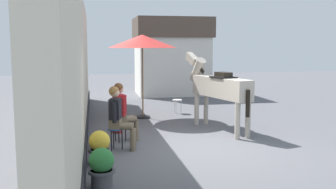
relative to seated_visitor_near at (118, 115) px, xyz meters
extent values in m
plane|color=#56565B|center=(1.69, 2.85, -0.78)|extent=(40.00, 40.00, 0.00)
cube|color=beige|center=(-0.86, 1.35, 0.92)|extent=(0.30, 14.00, 3.40)
cube|color=black|center=(-0.84, 1.35, -0.60)|extent=(0.34, 14.00, 0.36)
cube|color=silver|center=(3.09, 9.41, 0.52)|extent=(3.20, 2.40, 2.60)
cube|color=brown|center=(3.09, 9.41, 2.27)|extent=(3.40, 2.60, 0.90)
cylinder|color=#194C99|center=(-0.06, 0.02, -0.31)|extent=(0.34, 0.34, 0.03)
cylinder|color=black|center=(0.07, -0.02, -0.55)|extent=(0.02, 0.02, 0.45)
cylinder|color=black|center=(-0.10, 0.15, -0.55)|extent=(0.02, 0.02, 0.45)
cylinder|color=black|center=(-0.16, -0.08, -0.55)|extent=(0.02, 0.02, 0.45)
cube|color=brown|center=(-0.06, 0.02, -0.20)|extent=(0.31, 0.37, 0.20)
cube|color=black|center=(-0.06, 0.02, 0.12)|extent=(0.30, 0.38, 0.44)
sphere|color=tan|center=(-0.06, 0.02, 0.47)|extent=(0.20, 0.20, 0.20)
sphere|color=olive|center=(-0.08, 0.02, 0.50)|extent=(0.22, 0.22, 0.22)
cylinder|color=brown|center=(0.14, 0.05, -0.25)|extent=(0.40, 0.22, 0.13)
cylinder|color=brown|center=(0.33, 0.00, -0.55)|extent=(0.11, 0.11, 0.46)
cylinder|color=brown|center=(0.10, -0.11, -0.25)|extent=(0.40, 0.22, 0.13)
cylinder|color=brown|center=(0.29, -0.16, -0.55)|extent=(0.11, 0.11, 0.46)
cylinder|color=black|center=(0.01, 0.20, 0.07)|extent=(0.09, 0.09, 0.42)
cylinder|color=black|center=(-0.09, -0.18, 0.07)|extent=(0.09, 0.09, 0.42)
cylinder|color=#194C99|center=(0.08, 0.71, -0.31)|extent=(0.34, 0.34, 0.03)
cylinder|color=black|center=(0.21, 0.75, -0.55)|extent=(0.02, 0.02, 0.45)
cylinder|color=black|center=(-0.02, 0.81, -0.55)|extent=(0.02, 0.02, 0.45)
cylinder|color=black|center=(0.04, 0.58, -0.55)|extent=(0.02, 0.02, 0.45)
cube|color=brown|center=(0.08, 0.71, -0.20)|extent=(0.32, 0.37, 0.20)
cube|color=maroon|center=(0.08, 0.71, 0.12)|extent=(0.30, 0.39, 0.44)
sphere|color=tan|center=(0.08, 0.71, 0.47)|extent=(0.20, 0.20, 0.20)
sphere|color=#593319|center=(0.06, 0.71, 0.50)|extent=(0.22, 0.22, 0.22)
cylinder|color=brown|center=(0.24, 0.84, -0.25)|extent=(0.40, 0.23, 0.13)
cylinder|color=brown|center=(0.42, 0.90, -0.55)|extent=(0.11, 0.11, 0.46)
cylinder|color=brown|center=(0.28, 0.69, -0.25)|extent=(0.40, 0.23, 0.13)
cylinder|color=brown|center=(0.46, 0.74, -0.55)|extent=(0.11, 0.11, 0.46)
cylinder|color=maroon|center=(0.04, 0.91, 0.07)|extent=(0.09, 0.09, 0.42)
cylinder|color=maroon|center=(0.15, 0.53, 0.07)|extent=(0.09, 0.09, 0.42)
cube|color=#B2A899|center=(2.77, 1.40, 0.38)|extent=(0.99, 2.24, 0.52)
cylinder|color=#B2A899|center=(2.37, 2.30, -0.33)|extent=(0.13, 0.13, 0.90)
cylinder|color=#B2A899|center=(2.67, 2.38, -0.33)|extent=(0.13, 0.13, 0.90)
cylinder|color=#B2A899|center=(2.87, 0.43, -0.33)|extent=(0.13, 0.13, 0.90)
cylinder|color=#B2A899|center=(3.17, 0.51, -0.33)|extent=(0.13, 0.13, 0.90)
cylinder|color=#B2A899|center=(2.46, 2.56, 0.77)|extent=(0.43, 0.68, 0.73)
cube|color=#B2A899|center=(2.37, 2.89, 1.08)|extent=(0.31, 0.56, 0.40)
cube|color=black|center=(2.46, 2.54, 0.91)|extent=(0.20, 0.62, 0.48)
cylinder|color=black|center=(3.07, 0.30, 0.11)|extent=(0.12, 0.12, 0.65)
cube|color=black|center=(2.80, 1.30, 0.66)|extent=(0.64, 0.71, 0.03)
cube|color=black|center=(2.80, 1.30, 0.73)|extent=(0.38, 0.50, 0.12)
cylinder|color=#4C4C51|center=(-0.41, -2.19, -0.64)|extent=(0.34, 0.34, 0.28)
cylinder|color=#4C4C51|center=(-0.41, -2.19, -0.52)|extent=(0.43, 0.43, 0.04)
sphere|color=#2D7A38|center=(-0.41, -2.19, -0.34)|extent=(0.40, 0.40, 0.40)
cylinder|color=#4C4C51|center=(-0.42, -0.91, -0.64)|extent=(0.34, 0.34, 0.28)
cylinder|color=#4C4C51|center=(-0.42, -0.91, -0.52)|extent=(0.43, 0.43, 0.04)
sphere|color=gold|center=(-0.42, -0.91, -0.34)|extent=(0.40, 0.40, 0.40)
cylinder|color=black|center=(0.99, 3.65, -0.75)|extent=(0.44, 0.44, 0.06)
cylinder|color=olive|center=(0.99, 3.65, 0.32)|extent=(0.04, 0.04, 2.20)
cone|color=red|center=(0.99, 3.65, 1.60)|extent=(2.10, 2.10, 0.40)
cylinder|color=white|center=(2.23, 4.26, -0.33)|extent=(0.32, 0.32, 0.03)
cylinder|color=silver|center=(2.36, 4.26, -0.56)|extent=(0.02, 0.02, 0.43)
cylinder|color=silver|center=(2.16, 4.37, -0.56)|extent=(0.02, 0.02, 0.43)
cylinder|color=silver|center=(2.16, 4.15, -0.56)|extent=(0.02, 0.02, 0.43)
cube|color=maroon|center=(0.05, 1.67, -0.68)|extent=(0.29, 0.28, 0.20)
camera|label=1|loc=(-0.51, -8.22, 1.46)|focal=41.42mm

